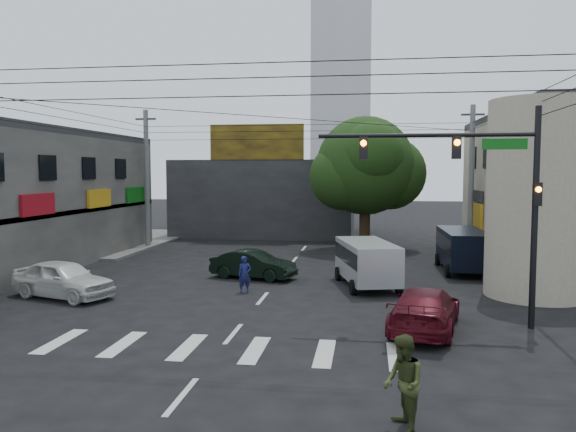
% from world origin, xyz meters
% --- Properties ---
extents(ground, '(160.00, 160.00, 0.00)m').
position_xyz_m(ground, '(0.00, 0.00, 0.00)').
color(ground, black).
rests_on(ground, ground).
extents(sidewalk_far_left, '(16.00, 16.00, 0.15)m').
position_xyz_m(sidewalk_far_left, '(-18.00, 18.00, 0.07)').
color(sidewalk_far_left, '#514F4C').
rests_on(sidewalk_far_left, ground).
extents(corner_column, '(4.00, 4.00, 8.00)m').
position_xyz_m(corner_column, '(11.00, 4.00, 4.00)').
color(corner_column, gray).
rests_on(corner_column, ground).
extents(building_far, '(14.00, 10.00, 6.00)m').
position_xyz_m(building_far, '(-4.00, 26.00, 3.00)').
color(building_far, '#232326').
rests_on(building_far, ground).
extents(billboard, '(7.00, 0.30, 2.60)m').
position_xyz_m(billboard, '(-4.00, 21.10, 7.30)').
color(billboard, olive).
rests_on(billboard, building_far).
extents(tower_distant, '(9.00, 9.00, 44.00)m').
position_xyz_m(tower_distant, '(0.00, 70.00, 22.00)').
color(tower_distant, silver).
rests_on(tower_distant, ground).
extents(street_tree, '(6.40, 6.40, 8.70)m').
position_xyz_m(street_tree, '(4.00, 17.00, 5.47)').
color(street_tree, black).
rests_on(street_tree, ground).
extents(traffic_gantry, '(7.10, 0.35, 7.20)m').
position_xyz_m(traffic_gantry, '(7.82, -1.00, 4.83)').
color(traffic_gantry, black).
rests_on(traffic_gantry, ground).
extents(utility_pole_far_left, '(0.32, 0.32, 9.20)m').
position_xyz_m(utility_pole_far_left, '(-10.50, 16.00, 4.60)').
color(utility_pole_far_left, '#59595B').
rests_on(utility_pole_far_left, ground).
extents(utility_pole_far_right, '(0.32, 0.32, 9.20)m').
position_xyz_m(utility_pole_far_right, '(10.50, 16.00, 4.60)').
color(utility_pole_far_right, '#59595B').
rests_on(utility_pole_far_right, ground).
extents(dark_sedan, '(3.44, 4.79, 1.35)m').
position_xyz_m(dark_sedan, '(-1.23, 6.16, 0.67)').
color(dark_sedan, black).
rests_on(dark_sedan, ground).
extents(white_compact, '(4.53, 5.60, 1.54)m').
position_xyz_m(white_compact, '(-8.05, 1.04, 0.77)').
color(white_compact, silver).
rests_on(white_compact, ground).
extents(maroon_sedan, '(3.96, 5.64, 1.40)m').
position_xyz_m(maroon_sedan, '(6.02, -1.74, 0.70)').
color(maroon_sedan, '#470A14').
rests_on(maroon_sedan, ground).
extents(silver_minivan, '(5.58, 4.17, 2.00)m').
position_xyz_m(silver_minivan, '(4.16, 4.96, 1.00)').
color(silver_minivan, '#ABAEB3').
rests_on(silver_minivan, ground).
extents(navy_van, '(5.35, 2.16, 2.12)m').
position_xyz_m(navy_van, '(9.04, 9.54, 1.06)').
color(navy_van, black).
rests_on(navy_van, ground).
extents(traffic_officer, '(0.83, 0.78, 1.55)m').
position_xyz_m(traffic_officer, '(-0.95, 3.00, 0.78)').
color(traffic_officer, '#15194C').
rests_on(traffic_officer, ground).
extents(pedestrian_olive, '(1.29, 1.18, 1.91)m').
position_xyz_m(pedestrian_olive, '(4.88, -8.99, 0.95)').
color(pedestrian_olive, '#313A1A').
rests_on(pedestrian_olive, ground).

